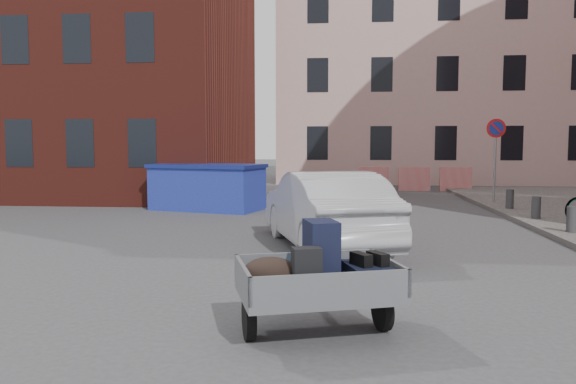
# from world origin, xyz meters

# --- Properties ---
(ground) EXTENTS (120.00, 120.00, 0.00)m
(ground) POSITION_xyz_m (0.00, 0.00, 0.00)
(ground) COLOR #38383A
(ground) RESTS_ON ground
(building_brick) EXTENTS (12.00, 10.00, 14.00)m
(building_brick) POSITION_xyz_m (-9.00, 13.00, 7.00)
(building_brick) COLOR #591E16
(building_brick) RESTS_ON ground
(building_pink) EXTENTS (16.00, 8.00, 14.00)m
(building_pink) POSITION_xyz_m (6.00, 22.00, 7.00)
(building_pink) COLOR #CEA79E
(building_pink) RESTS_ON ground
(no_parking_sign) EXTENTS (0.60, 0.09, 2.65)m
(no_parking_sign) POSITION_xyz_m (6.00, 9.48, 2.01)
(no_parking_sign) COLOR gray
(no_parking_sign) RESTS_ON sidewalk
(bollards) EXTENTS (0.22, 9.02, 0.55)m
(bollards) POSITION_xyz_m (6.00, 3.40, 0.40)
(bollards) COLOR #3A3A3D
(bollards) RESTS_ON sidewalk
(barriers) EXTENTS (4.70, 0.18, 1.00)m
(barriers) POSITION_xyz_m (4.20, 15.00, 0.50)
(barriers) COLOR red
(barriers) RESTS_ON ground
(trailer) EXTENTS (1.86, 1.97, 1.20)m
(trailer) POSITION_xyz_m (0.87, -3.15, 0.61)
(trailer) COLOR black
(trailer) RESTS_ON ground
(dumpster) EXTENTS (3.61, 2.51, 1.37)m
(dumpster) POSITION_xyz_m (-2.87, 7.62, 0.69)
(dumpster) COLOR #2233A6
(dumpster) RESTS_ON ground
(silver_car) EXTENTS (2.85, 4.73, 1.47)m
(silver_car) POSITION_xyz_m (0.83, 1.84, 0.74)
(silver_car) COLOR #A4A6AC
(silver_car) RESTS_ON ground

